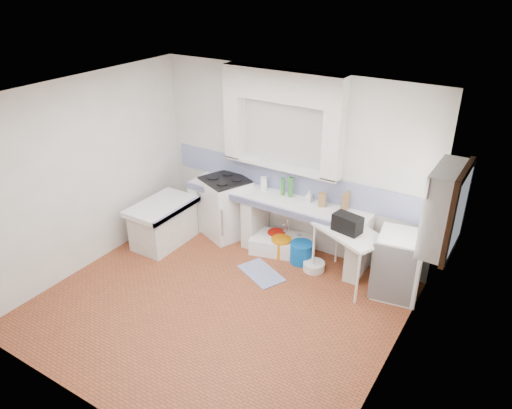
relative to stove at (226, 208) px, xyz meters
The scene contains 36 objects.
floor 2.01m from the stove, 58.90° to the right, with size 4.50×4.50×0.00m, color brown.
ceiling 3.03m from the stove, 58.90° to the right, with size 4.50×4.50×0.00m, color silver.
wall_back 1.40m from the stove, 18.07° to the left, with size 4.50×4.50×0.00m, color silver.
wall_front 3.91m from the stove, 74.65° to the right, with size 4.50×4.50×0.00m, color silver.
wall_left 2.27m from the stove, 126.62° to the right, with size 4.50×4.50×0.00m, color silver.
wall_right 3.77m from the stove, 27.16° to the right, with size 4.50×4.50×0.00m, color silver.
alcove_mass 2.28m from the stove, 12.65° to the left, with size 1.90×0.25×0.45m, color silver.
window_frame 3.64m from the stove, ahead, with size 0.35×0.86×1.06m, color #342010.
lace_valance 3.64m from the stove, ahead, with size 0.01×0.84×0.24m, color white.
counter_slab 0.98m from the stove, ahead, with size 3.00×0.60×0.08m, color white.
counter_lip 1.01m from the stove, 15.47° to the right, with size 3.00×0.04×0.10m, color navy.
counter_pier_left 0.50m from the stove, behind, with size 0.20×0.55×0.82m, color silver.
counter_pier_mid 0.56m from the stove, ahead, with size 0.20×0.55×0.82m, color silver.
counter_pier_right 2.31m from the stove, ahead, with size 0.20×0.55×0.82m, color silver.
peninsula_top 1.05m from the stove, 131.90° to the right, with size 0.70×1.10×0.08m, color white.
peninsula_base 1.05m from the stove, 131.90° to the right, with size 0.60×1.00×0.62m, color silver.
peninsula_lip 0.87m from the stove, 115.15° to the right, with size 0.04×1.10×0.10m, color navy.
backsplash 1.22m from the stove, 17.29° to the left, with size 4.27×0.03×0.40m, color navy.
stove is the anchor object (origin of this frame).
sink 1.14m from the stove, ahead, with size 0.95×0.51×0.23m, color white.
side_table 2.25m from the stove, ahead, with size 1.00×0.56×0.04m, color white.
fridge 2.94m from the stove, ahead, with size 0.59×0.59×0.92m, color white.
bucket_red 1.00m from the stove, ahead, with size 0.29×0.29×0.27m, color red.
bucket_orange 1.17m from the stove, ahead, with size 0.31×0.31×0.29m, color orange.
bucket_blue 1.51m from the stove, ahead, with size 0.35×0.35×0.32m, color #0857B3.
basin_white 1.80m from the stove, ahead, with size 0.32×0.32×0.13m, color white.
water_bottle_a 1.11m from the stove, ahead, with size 0.07×0.07×0.27m, color silver.
water_bottle_b 1.34m from the stove, ahead, with size 0.07×0.07×0.28m, color silver.
black_bag 2.28m from the stove, ahead, with size 0.39×0.22×0.24m, color black.
green_bottle_a 1.13m from the stove, ahead, with size 0.06×0.06×0.28m, color #2E762A.
green_bottle_b 1.26m from the stove, ahead, with size 0.07×0.07×0.32m, color #2E762A.
knife_block 1.74m from the stove, ahead, with size 0.11×0.08×0.21m, color olive.
cutting_board 2.08m from the stove, ahead, with size 0.02×0.21×0.29m, color olive.
paper_towel 0.83m from the stove, 15.99° to the left, with size 0.11×0.11×0.21m, color white.
soap_bottle 1.52m from the stove, ahead, with size 0.08×0.08×0.18m, color white.
rug 1.41m from the stove, 32.19° to the right, with size 0.72×0.41×0.01m, color navy.
Camera 1 is at (3.20, -4.14, 4.14)m, focal length 34.10 mm.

